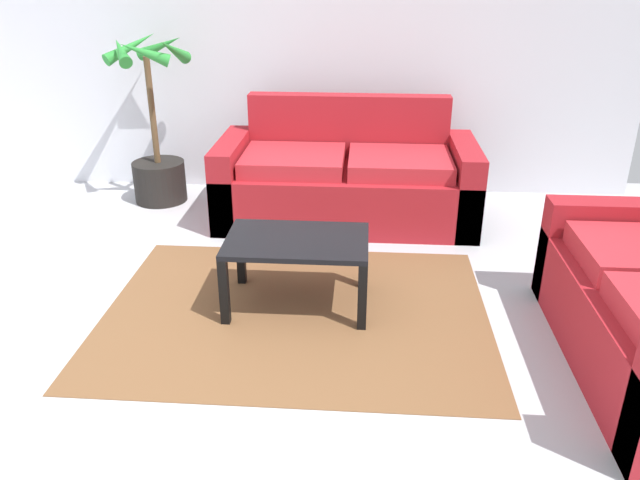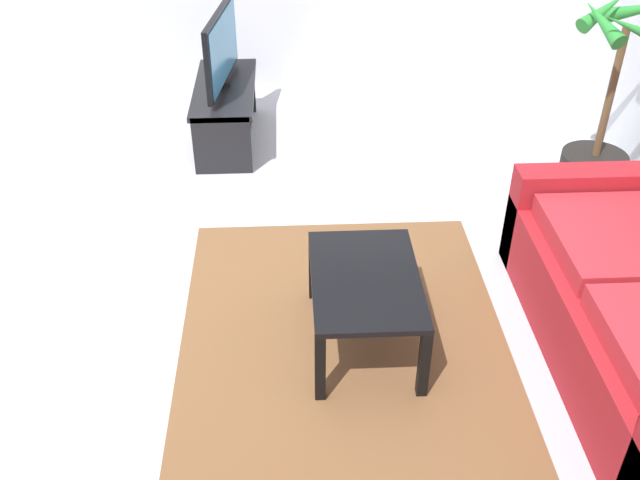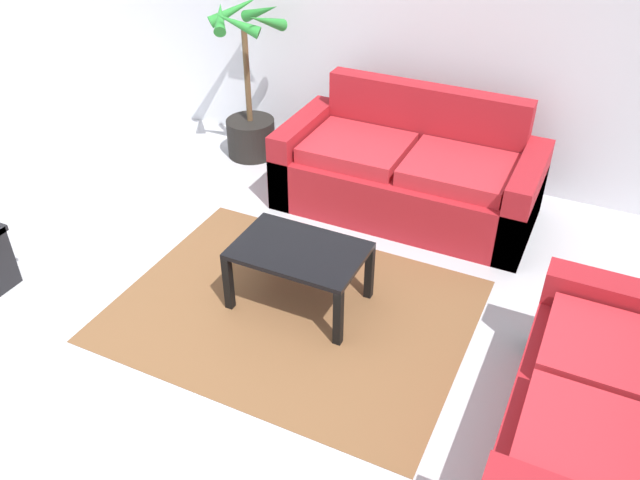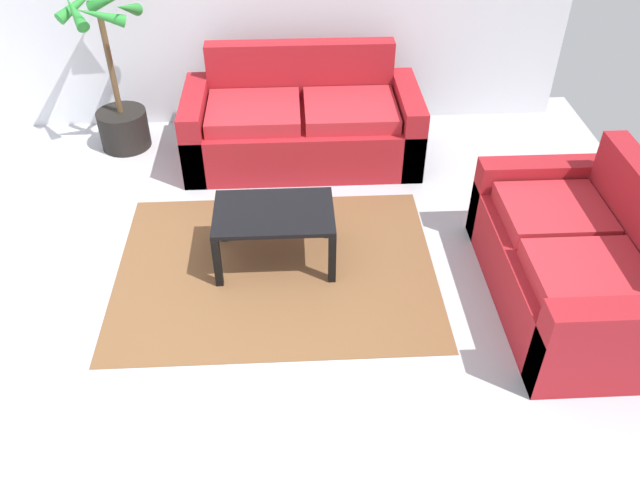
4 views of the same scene
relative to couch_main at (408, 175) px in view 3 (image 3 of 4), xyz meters
The scene contains 7 objects.
ground_plane 2.38m from the couch_main, 104.81° to the right, with size 6.60×6.60×0.00m, color #B2B2B7.
wall_back 1.41m from the couch_main, 130.10° to the left, with size 6.00×0.06×2.70m, color silver.
couch_main is the anchor object (origin of this frame).
couch_loveseat 2.53m from the couch_main, 48.42° to the right, with size 0.90×1.60×0.90m.
coffee_table 1.41m from the couch_main, 99.45° to the right, with size 0.81×0.53×0.42m.
area_rug 1.54m from the couch_main, 98.82° to the right, with size 2.20×1.70×0.01m, color brown.
potted_palm 1.60m from the couch_main, behind, with size 0.68×0.65×1.37m.
Camera 3 is at (1.90, -1.98, 2.76)m, focal length 36.50 mm.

